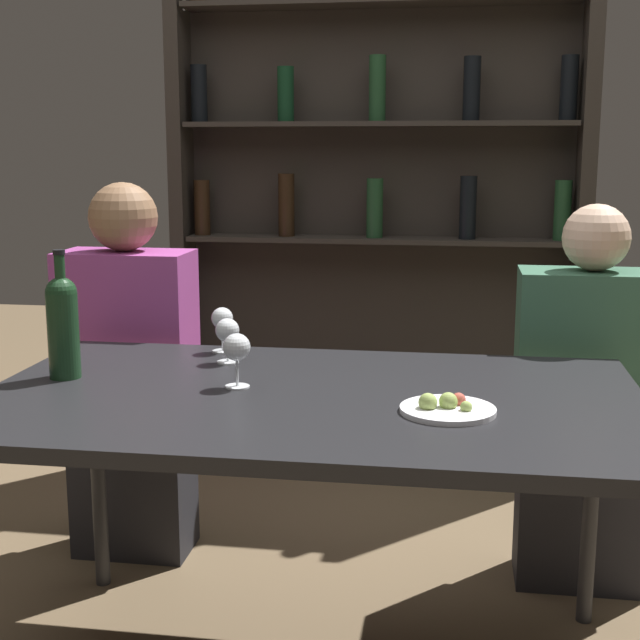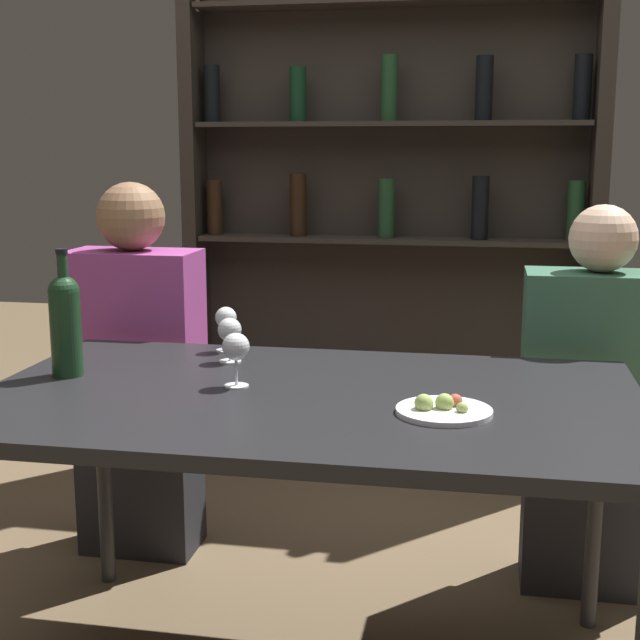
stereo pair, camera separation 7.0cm
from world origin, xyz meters
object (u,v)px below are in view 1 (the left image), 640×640
at_px(wine_glass_2, 237,349).
at_px(food_plate_0, 447,408).
at_px(seated_person_right, 586,412).
at_px(wine_glass_1, 227,332).
at_px(wine_glass_0, 222,320).
at_px(seated_person_left, 130,383).
at_px(wine_bottle, 63,322).

distance_m(wine_glass_2, food_plate_0, 0.53).
bearing_deg(wine_glass_2, seated_person_right, 34.48).
relative_size(wine_glass_1, wine_glass_2, 0.91).
bearing_deg(wine_glass_0, seated_person_left, 145.50).
bearing_deg(seated_person_left, food_plate_0, -36.66).
height_order(wine_glass_1, seated_person_left, seated_person_left).
bearing_deg(wine_bottle, wine_glass_2, -3.13).
bearing_deg(seated_person_left, wine_glass_1, -41.97).
relative_size(wine_glass_0, food_plate_0, 0.61).
height_order(wine_glass_2, seated_person_left, seated_person_left).
height_order(wine_glass_0, wine_glass_2, wine_glass_2).
bearing_deg(wine_glass_0, wine_glass_1, -69.17).
distance_m(wine_glass_2, seated_person_right, 1.15).
bearing_deg(food_plate_0, wine_glass_1, 147.74).
height_order(wine_bottle, wine_glass_0, wine_bottle).
distance_m(seated_person_left, seated_person_right, 1.43).
distance_m(wine_glass_1, food_plate_0, 0.70).
bearing_deg(seated_person_right, wine_bottle, -156.18).
xyz_separation_m(wine_glass_2, seated_person_right, (0.92, 0.63, -0.30)).
height_order(wine_bottle, wine_glass_2, wine_bottle).
height_order(seated_person_left, seated_person_right, seated_person_left).
distance_m(wine_glass_2, seated_person_left, 0.86).
relative_size(wine_glass_1, food_plate_0, 0.58).
relative_size(wine_glass_0, wine_glass_2, 0.96).
xyz_separation_m(wine_bottle, seated_person_left, (-0.06, 0.60, -0.32)).
distance_m(wine_glass_1, wine_glass_2, 0.26).
bearing_deg(wine_glass_1, food_plate_0, -32.26).
bearing_deg(wine_glass_0, wine_glass_2, -69.91).
xyz_separation_m(wine_bottle, wine_glass_1, (0.37, 0.22, -0.06)).
relative_size(wine_glass_0, seated_person_right, 0.11).
distance_m(wine_glass_0, seated_person_right, 1.12).
distance_m(wine_glass_1, seated_person_right, 1.11).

